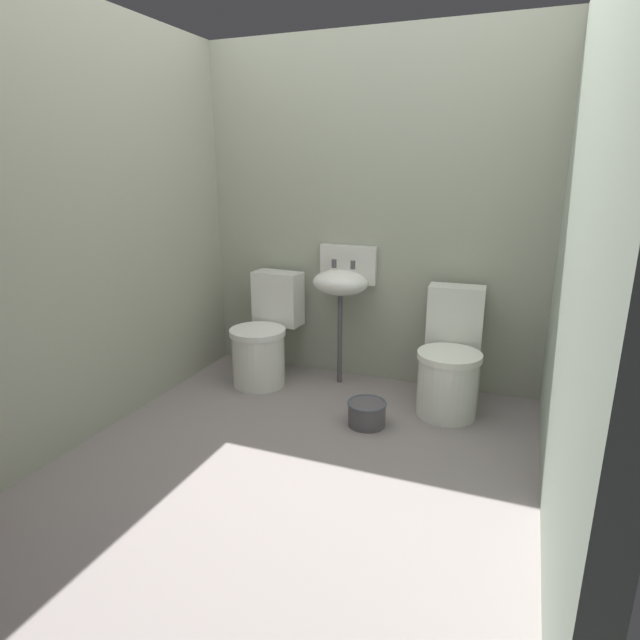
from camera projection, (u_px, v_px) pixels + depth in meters
ground_plane at (299, 464)px, 2.89m from camera, size 2.85×2.94×0.08m
wall_back at (372, 215)px, 3.72m from camera, size 2.85×0.10×2.40m
wall_left at (104, 226)px, 3.08m from camera, size 0.10×2.74×2.40m
wall_right at (587, 250)px, 2.18m from camera, size 0.10×2.74×2.40m
toilet_left at (264, 339)px, 3.85m from camera, size 0.43×0.61×0.78m
toilet_right at (450, 363)px, 3.38m from camera, size 0.42×0.61×0.78m
sink at (342, 281)px, 3.71m from camera, size 0.42×0.35×0.99m
bucket at (367, 413)px, 3.23m from camera, size 0.25×0.25×0.15m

